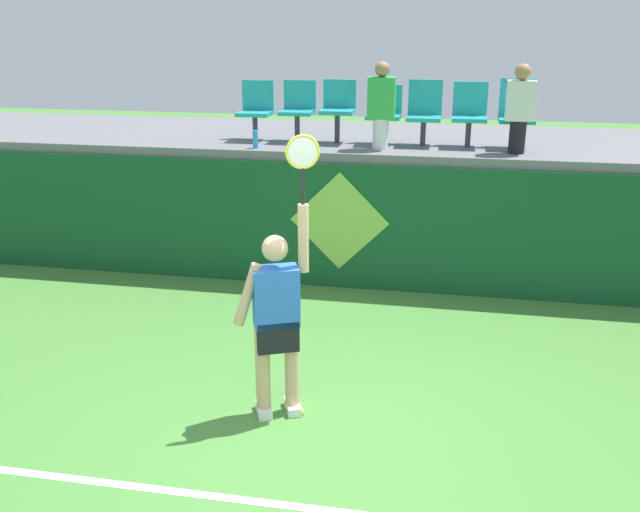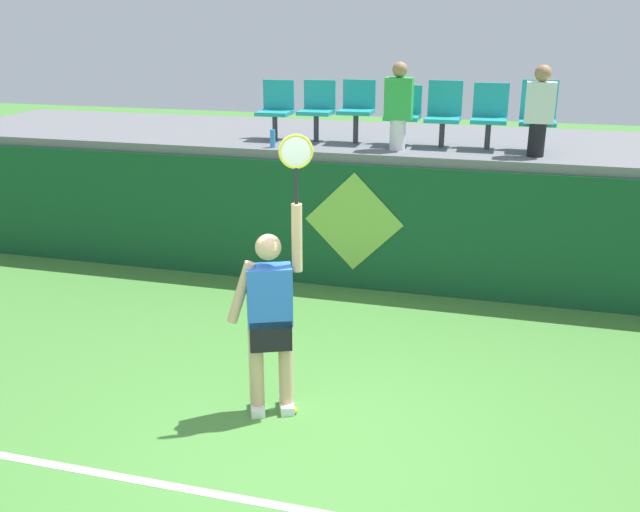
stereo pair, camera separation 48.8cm
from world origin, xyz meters
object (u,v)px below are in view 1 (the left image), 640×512
stadium_chair_2 (338,107)px  spectator_1 (520,107)px  stadium_chair_0 (256,108)px  tennis_player (277,316)px  stadium_chair_5 (470,112)px  stadium_chair_4 (424,111)px  stadium_chair_3 (384,111)px  spectator_0 (381,104)px  stadium_chair_1 (298,107)px  tennis_ball (301,411)px  water_bottle (255,139)px  stadium_chair_6 (517,112)px

stadium_chair_2 → spectator_1: (2.30, -0.41, 0.09)m
stadium_chair_0 → spectator_1: 3.46m
tennis_player → spectator_1: bearing=59.0°
stadium_chair_5 → spectator_1: bearing=-35.3°
stadium_chair_0 → stadium_chair_4: 2.27m
stadium_chair_3 → spectator_1: size_ratio=0.70×
stadium_chair_0 → spectator_0: size_ratio=0.73×
tennis_player → stadium_chair_5: size_ratio=3.05×
stadium_chair_0 → stadium_chair_1: size_ratio=0.99×
stadium_chair_3 → stadium_chair_0: bearing=179.9°
stadium_chair_2 → stadium_chair_0: bearing=179.8°
tennis_ball → spectator_0: size_ratio=0.06×
tennis_player → spectator_0: spectator_0 is taller
stadium_chair_2 → water_bottle: bearing=-145.7°
tennis_ball → stadium_chair_1: (-0.88, 4.02, 2.16)m
stadium_chair_1 → spectator_1: (2.84, -0.41, 0.11)m
stadium_chair_6 → spectator_1: size_ratio=0.80×
tennis_ball → stadium_chair_5: stadium_chair_5 is taller
tennis_ball → stadium_chair_4: stadium_chair_4 is taller
tennis_player → stadium_chair_4: size_ratio=2.99×
stadium_chair_1 → stadium_chair_2: 0.55m
spectator_1 → stadium_chair_5: bearing=144.7°
stadium_chair_3 → stadium_chair_5: bearing=0.3°
stadium_chair_3 → stadium_chair_5: (1.10, 0.01, 0.02)m
stadium_chair_0 → stadium_chair_5: size_ratio=0.97×
stadium_chair_4 → spectator_1: bearing=-19.7°
stadium_chair_0 → stadium_chair_4: stadium_chair_4 is taller
stadium_chair_3 → spectator_1: (1.68, -0.41, 0.14)m
stadium_chair_3 → spectator_0: bearing=-90.0°
stadium_chair_0 → stadium_chair_5: stadium_chair_5 is taller
tennis_ball → stadium_chair_2: stadium_chair_2 is taller
stadium_chair_0 → stadium_chair_1: bearing=-0.3°
stadium_chair_3 → stadium_chair_5: stadium_chair_5 is taller
stadium_chair_2 → spectator_1: size_ratio=0.76×
stadium_chair_4 → stadium_chair_5: stadium_chair_4 is taller
tennis_player → stadium_chair_4: stadium_chair_4 is taller
water_bottle → spectator_0: spectator_0 is taller
stadium_chair_5 → stadium_chair_6: size_ratio=0.94×
tennis_player → stadium_chair_0: size_ratio=3.15×
tennis_ball → stadium_chair_3: bearing=86.0°
tennis_ball → stadium_chair_3: size_ratio=0.09×
water_bottle → tennis_ball: bearing=-68.8°
spectator_0 → stadium_chair_4: bearing=38.8°
stadium_chair_5 → spectator_1: spectator_1 is taller
stadium_chair_0 → spectator_1: spectator_1 is taller
stadium_chair_0 → stadium_chair_2: stadium_chair_2 is taller
stadium_chair_1 → tennis_ball: bearing=-77.6°
stadium_chair_1 → stadium_chair_5: stadium_chair_5 is taller
stadium_chair_0 → stadium_chair_1: (0.59, -0.00, 0.02)m
water_bottle → stadium_chair_0: 0.75m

